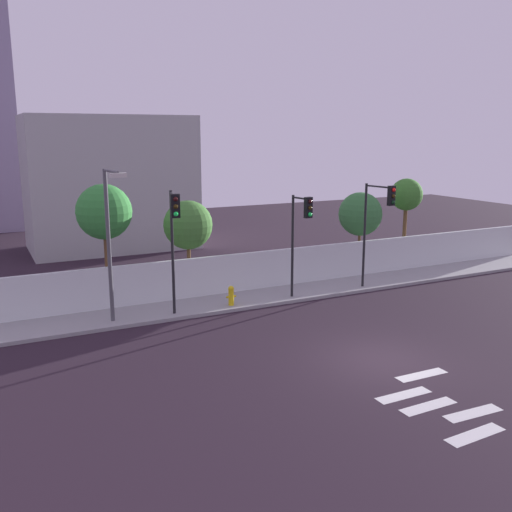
% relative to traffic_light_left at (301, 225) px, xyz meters
% --- Properties ---
extents(ground_plane, '(80.00, 80.00, 0.00)m').
position_rel_traffic_light_left_xyz_m(ground_plane, '(-0.99, -6.99, -3.54)').
color(ground_plane, black).
extents(sidewalk, '(36.00, 2.40, 0.15)m').
position_rel_traffic_light_left_xyz_m(sidewalk, '(-0.99, 1.21, -3.47)').
color(sidewalk, gray).
rests_on(sidewalk, ground).
extents(perimeter_wall, '(36.00, 0.18, 1.80)m').
position_rel_traffic_light_left_xyz_m(perimeter_wall, '(-0.99, 2.50, -2.49)').
color(perimeter_wall, silver).
rests_on(perimeter_wall, sidewalk).
extents(crosswalk_marking, '(3.87, 4.72, 0.01)m').
position_rel_traffic_light_left_xyz_m(crosswalk_marking, '(-1.31, -10.66, -3.54)').
color(crosswalk_marking, silver).
rests_on(crosswalk_marking, ground).
extents(traffic_light_left, '(0.40, 1.29, 4.65)m').
position_rel_traffic_light_left_xyz_m(traffic_light_left, '(0.00, 0.00, 0.00)').
color(traffic_light_left, black).
rests_on(traffic_light_left, sidewalk).
extents(traffic_light_center, '(0.49, 1.79, 5.02)m').
position_rel_traffic_light_left_xyz_m(traffic_light_center, '(4.04, -0.24, 0.27)').
color(traffic_light_center, black).
rests_on(traffic_light_center, sidewalk).
extents(traffic_light_right, '(0.55, 1.70, 5.11)m').
position_rel_traffic_light_left_xyz_m(traffic_light_right, '(-5.88, -0.19, 0.33)').
color(traffic_light_right, black).
rests_on(traffic_light_right, sidewalk).
extents(street_lamp_curbside, '(0.62, 1.84, 6.01)m').
position_rel_traffic_light_left_xyz_m(street_lamp_curbside, '(-8.21, 0.50, 0.20)').
color(street_lamp_curbside, '#4C4C51').
rests_on(street_lamp_curbside, sidewalk).
extents(fire_hydrant, '(0.44, 0.26, 0.87)m').
position_rel_traffic_light_left_xyz_m(fire_hydrant, '(-3.14, 0.55, -2.93)').
color(fire_hydrant, gold).
rests_on(fire_hydrant, sidewalk).
extents(roadside_tree_leftmost, '(2.42, 2.42, 5.34)m').
position_rel_traffic_light_left_xyz_m(roadside_tree_leftmost, '(-7.73, 3.75, 0.57)').
color(roadside_tree_leftmost, brown).
rests_on(roadside_tree_leftmost, ground).
extents(roadside_tree_midleft, '(2.30, 2.30, 4.43)m').
position_rel_traffic_light_left_xyz_m(roadside_tree_midleft, '(-3.89, 3.75, -0.27)').
color(roadside_tree_midleft, brown).
rests_on(roadside_tree_midleft, ground).
extents(roadside_tree_midright, '(2.37, 2.37, 4.37)m').
position_rel_traffic_light_left_xyz_m(roadside_tree_midright, '(6.02, 3.75, -0.37)').
color(roadside_tree_midright, brown).
rests_on(roadside_tree_midright, ground).
extents(roadside_tree_rightmost, '(1.81, 1.81, 5.00)m').
position_rel_traffic_light_left_xyz_m(roadside_tree_rightmost, '(9.18, 3.75, 0.49)').
color(roadside_tree_rightmost, brown).
rests_on(roadside_tree_rightmost, ground).
extents(low_building_distant, '(10.42, 6.00, 8.59)m').
position_rel_traffic_light_left_xyz_m(low_building_distant, '(-4.62, 16.50, 0.75)').
color(low_building_distant, '#A4A4A4').
rests_on(low_building_distant, ground).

